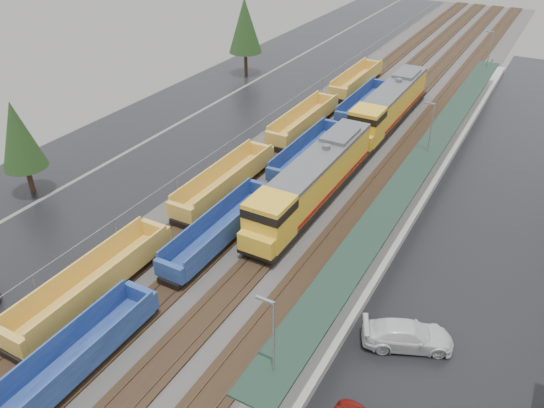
{
  "coord_description": "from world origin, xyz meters",
  "views": [
    {
      "loc": [
        18.73,
        3.29,
        25.25
      ],
      "look_at": [
        0.33,
        36.25,
        2.0
      ],
      "focal_mm": 35.0,
      "sensor_mm": 36.0,
      "label": 1
    }
  ],
  "objects": [
    {
      "name": "ballast_strip",
      "position": [
        0.0,
        60.0,
        0.04
      ],
      "size": [
        20.0,
        160.0,
        0.08
      ],
      "primitive_type": "cube",
      "color": "#302D2B",
      "rests_on": "ground"
    },
    {
      "name": "trackbed",
      "position": [
        -0.0,
        60.0,
        0.16
      ],
      "size": [
        14.6,
        160.0,
        0.22
      ],
      "color": "black",
      "rests_on": "ground"
    },
    {
      "name": "west_parking_lot",
      "position": [
        -15.0,
        60.0,
        0.01
      ],
      "size": [
        10.0,
        160.0,
        0.02
      ],
      "primitive_type": "cube",
      "color": "black",
      "rests_on": "ground"
    },
    {
      "name": "west_road",
      "position": [
        -25.0,
        60.0,
        0.01
      ],
      "size": [
        9.0,
        160.0,
        0.02
      ],
      "primitive_type": "cube",
      "color": "black",
      "rests_on": "ground"
    },
    {
      "name": "east_commuter_lot",
      "position": [
        19.0,
        50.0,
        0.01
      ],
      "size": [
        16.0,
        100.0,
        0.02
      ],
      "primitive_type": "cube",
      "color": "black",
      "rests_on": "ground"
    },
    {
      "name": "station_platform",
      "position": [
        9.5,
        50.01,
        0.73
      ],
      "size": [
        3.0,
        80.0,
        8.0
      ],
      "color": "#9E9B93",
      "rests_on": "ground"
    },
    {
      "name": "chainlink_fence",
      "position": [
        -9.5,
        58.44,
        1.61
      ],
      "size": [
        0.08,
        160.04,
        2.02
      ],
      "color": "gray",
      "rests_on": "ground"
    },
    {
      "name": "tree_west_near",
      "position": [
        -22.0,
        30.0,
        5.82
      ],
      "size": [
        3.96,
        3.96,
        9.0
      ],
      "color": "#332316",
      "rests_on": "ground"
    },
    {
      "name": "tree_west_far",
      "position": [
        -23.0,
        70.0,
        7.12
      ],
      "size": [
        4.84,
        4.84,
        11.0
      ],
      "color": "#332316",
      "rests_on": "ground"
    },
    {
      "name": "locomotive_lead",
      "position": [
        2.0,
        40.38,
        2.54
      ],
      "size": [
        3.22,
        21.21,
        4.8
      ],
      "color": "black",
      "rests_on": "ground"
    },
    {
      "name": "locomotive_trail",
      "position": [
        2.0,
        61.38,
        2.54
      ],
      "size": [
        3.22,
        21.21,
        4.8
      ],
      "color": "black",
      "rests_on": "ground"
    },
    {
      "name": "well_string_yellow",
      "position": [
        -6.0,
        30.41,
        1.18
      ],
      "size": [
        2.68,
        96.96,
        2.38
      ],
      "color": "gold",
      "rests_on": "ground"
    },
    {
      "name": "well_string_blue",
      "position": [
        -2.0,
        24.01,
        1.13
      ],
      "size": [
        2.53,
        94.58,
        2.24
      ],
      "color": "navy",
      "rests_on": "ground"
    },
    {
      "name": "parked_car_east_c",
      "position": [
        14.49,
        28.35,
        0.82
      ],
      "size": [
        4.41,
        6.12,
        1.65
      ],
      "primitive_type": "imported",
      "rotation": [
        0.0,
        0.0,
        1.99
      ],
      "color": "silver",
      "rests_on": "ground"
    }
  ]
}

